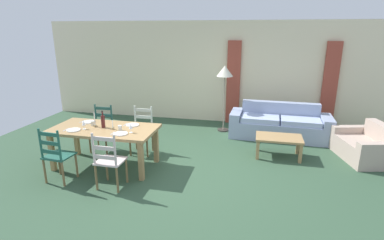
# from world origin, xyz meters

# --- Properties ---
(ground_plane) EXTENTS (9.60, 9.60, 0.02)m
(ground_plane) POSITION_xyz_m (0.00, 0.00, -0.01)
(ground_plane) COLOR #314D36
(wall_far) EXTENTS (9.60, 0.16, 2.70)m
(wall_far) POSITION_xyz_m (0.00, 3.30, 1.35)
(wall_far) COLOR beige
(wall_far) RESTS_ON ground_plane
(curtain_panel_left) EXTENTS (0.35, 0.08, 2.20)m
(curtain_panel_left) POSITION_xyz_m (0.54, 3.16, 1.10)
(curtain_panel_left) COLOR #9B4030
(curtain_panel_left) RESTS_ON ground_plane
(curtain_panel_right) EXTENTS (0.35, 0.08, 2.20)m
(curtain_panel_right) POSITION_xyz_m (2.94, 3.16, 1.10)
(curtain_panel_right) COLOR #9B4030
(curtain_panel_right) RESTS_ON ground_plane
(dining_table) EXTENTS (1.90, 0.96, 0.75)m
(dining_table) POSITION_xyz_m (-1.49, -0.15, 0.66)
(dining_table) COLOR #A58050
(dining_table) RESTS_ON ground_plane
(dining_chair_near_left) EXTENTS (0.45, 0.43, 0.96)m
(dining_chair_near_left) POSITION_xyz_m (-1.96, -0.88, 0.48)
(dining_chair_near_left) COLOR #22594A
(dining_chair_near_left) RESTS_ON ground_plane
(dining_chair_near_right) EXTENTS (0.42, 0.40, 0.96)m
(dining_chair_near_right) POSITION_xyz_m (-1.03, -0.88, 0.48)
(dining_chair_near_right) COLOR beige
(dining_chair_near_right) RESTS_ON ground_plane
(dining_chair_far_left) EXTENTS (0.43, 0.41, 0.96)m
(dining_chair_far_left) POSITION_xyz_m (-1.94, 0.57, 0.48)
(dining_chair_far_left) COLOR #255248
(dining_chair_far_left) RESTS_ON ground_plane
(dining_chair_far_right) EXTENTS (0.43, 0.41, 0.96)m
(dining_chair_far_right) POSITION_xyz_m (-1.08, 0.63, 0.48)
(dining_chair_far_right) COLOR beige
(dining_chair_far_right) RESTS_ON ground_plane
(dinner_plate_near_left) EXTENTS (0.24, 0.24, 0.02)m
(dinner_plate_near_left) POSITION_xyz_m (-1.94, -0.40, 0.76)
(dinner_plate_near_left) COLOR white
(dinner_plate_near_left) RESTS_ON dining_table
(fork_near_left) EXTENTS (0.02, 0.17, 0.01)m
(fork_near_left) POSITION_xyz_m (-2.09, -0.40, 0.75)
(fork_near_left) COLOR silver
(fork_near_left) RESTS_ON dining_table
(dinner_plate_near_right) EXTENTS (0.24, 0.24, 0.02)m
(dinner_plate_near_right) POSITION_xyz_m (-1.04, -0.40, 0.76)
(dinner_plate_near_right) COLOR white
(dinner_plate_near_right) RESTS_ON dining_table
(fork_near_right) EXTENTS (0.02, 0.17, 0.01)m
(fork_near_right) POSITION_xyz_m (-1.19, -0.40, 0.75)
(fork_near_right) COLOR silver
(fork_near_right) RESTS_ON dining_table
(dinner_plate_far_left) EXTENTS (0.24, 0.24, 0.02)m
(dinner_plate_far_left) POSITION_xyz_m (-1.94, 0.10, 0.76)
(dinner_plate_far_left) COLOR white
(dinner_plate_far_left) RESTS_ON dining_table
(fork_far_left) EXTENTS (0.02, 0.17, 0.01)m
(fork_far_left) POSITION_xyz_m (-2.09, 0.10, 0.75)
(fork_far_left) COLOR silver
(fork_far_left) RESTS_ON dining_table
(dinner_plate_far_right) EXTENTS (0.24, 0.24, 0.02)m
(dinner_plate_far_right) POSITION_xyz_m (-1.04, 0.10, 0.76)
(dinner_plate_far_right) COLOR white
(dinner_plate_far_right) RESTS_ON dining_table
(fork_far_right) EXTENTS (0.02, 0.17, 0.01)m
(fork_far_right) POSITION_xyz_m (-1.19, 0.10, 0.75)
(fork_far_right) COLOR silver
(fork_far_right) RESTS_ON dining_table
(wine_bottle) EXTENTS (0.07, 0.07, 0.32)m
(wine_bottle) POSITION_xyz_m (-1.51, -0.12, 0.87)
(wine_bottle) COLOR #471919
(wine_bottle) RESTS_ON dining_table
(wine_glass_near_left) EXTENTS (0.06, 0.06, 0.16)m
(wine_glass_near_left) POSITION_xyz_m (-1.79, -0.29, 0.86)
(wine_glass_near_left) COLOR white
(wine_glass_near_left) RESTS_ON dining_table
(wine_glass_near_right) EXTENTS (0.06, 0.06, 0.16)m
(wine_glass_near_right) POSITION_xyz_m (-0.90, -0.28, 0.86)
(wine_glass_near_right) COLOR white
(wine_glass_near_right) RESTS_ON dining_table
(coffee_cup_primary) EXTENTS (0.07, 0.07, 0.09)m
(coffee_cup_primary) POSITION_xyz_m (-1.14, -0.21, 0.80)
(coffee_cup_primary) COLOR beige
(coffee_cup_primary) RESTS_ON dining_table
(coffee_cup_secondary) EXTENTS (0.07, 0.07, 0.09)m
(coffee_cup_secondary) POSITION_xyz_m (-1.75, -0.07, 0.80)
(coffee_cup_secondary) COLOR beige
(coffee_cup_secondary) RESTS_ON dining_table
(candle_tall) EXTENTS (0.05, 0.05, 0.26)m
(candle_tall) POSITION_xyz_m (-1.67, -0.13, 0.83)
(candle_tall) COLOR #998C66
(candle_tall) RESTS_ON dining_table
(candle_short) EXTENTS (0.05, 0.05, 0.16)m
(candle_short) POSITION_xyz_m (-1.29, -0.19, 0.79)
(candle_short) COLOR #998C66
(candle_short) RESTS_ON dining_table
(couch) EXTENTS (2.31, 0.89, 0.80)m
(couch) POSITION_xyz_m (1.74, 2.23, 0.29)
(couch) COLOR #919FBF
(couch) RESTS_ON ground_plane
(coffee_table) EXTENTS (0.90, 0.56, 0.42)m
(coffee_table) POSITION_xyz_m (1.67, 1.01, 0.36)
(coffee_table) COLOR #A58050
(coffee_table) RESTS_ON ground_plane
(armchair_upholstered) EXTENTS (1.05, 1.32, 0.72)m
(armchair_upholstered) POSITION_xyz_m (3.36, 1.28, 0.25)
(armchair_upholstered) COLOR #BBA392
(armchair_upholstered) RESTS_ON ground_plane
(standing_lamp) EXTENTS (0.40, 0.40, 1.64)m
(standing_lamp) POSITION_xyz_m (0.39, 2.41, 1.41)
(standing_lamp) COLOR #332D28
(standing_lamp) RESTS_ON ground_plane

